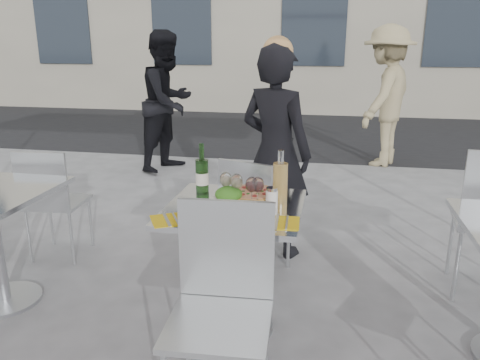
% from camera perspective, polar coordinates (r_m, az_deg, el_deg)
% --- Properties ---
extents(ground, '(80.00, 80.00, 0.00)m').
position_cam_1_polar(ground, '(2.85, -0.61, -17.52)').
color(ground, slate).
extents(street_asphalt, '(24.00, 5.00, 0.00)m').
position_cam_1_polar(street_asphalt, '(8.97, 7.89, 6.03)').
color(street_asphalt, black).
rests_on(street_asphalt, ground).
extents(main_table, '(0.72, 0.72, 0.75)m').
position_cam_1_polar(main_table, '(2.58, -0.65, -7.55)').
color(main_table, '#B7BABF').
rests_on(main_table, ground).
extents(chair_far, '(0.49, 0.50, 0.86)m').
position_cam_1_polar(chair_far, '(3.17, 1.46, -3.54)').
color(chair_far, silver).
rests_on(chair_far, ground).
extents(chair_near, '(0.45, 0.46, 0.94)m').
position_cam_1_polar(chair_near, '(2.06, -2.17, -13.64)').
color(chair_near, silver).
rests_on(chair_near, ground).
extents(side_chair_lfar, '(0.42, 0.43, 0.86)m').
position_cam_1_polar(side_chair_lfar, '(3.71, -22.09, -1.79)').
color(side_chair_lfar, silver).
rests_on(side_chair_lfar, ground).
extents(woman_diner, '(0.68, 0.59, 1.59)m').
position_cam_1_polar(woman_diner, '(3.53, 4.35, 3.33)').
color(woman_diner, black).
rests_on(woman_diner, ground).
extents(pedestrian_a, '(0.90, 1.02, 1.75)m').
position_cam_1_polar(pedestrian_a, '(6.06, -8.75, 9.41)').
color(pedestrian_a, black).
rests_on(pedestrian_a, ground).
extents(pedestrian_b, '(1.10, 1.35, 1.82)m').
position_cam_1_polar(pedestrian_b, '(6.50, 17.30, 9.67)').
color(pedestrian_b, tan).
rests_on(pedestrian_b, ground).
extents(pizza_near, '(0.34, 0.34, 0.02)m').
position_cam_1_polar(pizza_near, '(2.32, -0.90, -4.53)').
color(pizza_near, '#E0A557').
rests_on(pizza_near, main_table).
extents(pizza_far, '(0.35, 0.35, 0.03)m').
position_cam_1_polar(pizza_far, '(2.64, 1.54, -1.76)').
color(pizza_far, white).
rests_on(pizza_far, main_table).
extents(salad_plate, '(0.22, 0.22, 0.09)m').
position_cam_1_polar(salad_plate, '(2.55, -1.38, -1.92)').
color(salad_plate, white).
rests_on(salad_plate, main_table).
extents(wine_bottle, '(0.08, 0.08, 0.29)m').
position_cam_1_polar(wine_bottle, '(2.68, -4.65, 0.68)').
color(wine_bottle, '#285821').
rests_on(wine_bottle, main_table).
extents(carafe, '(0.08, 0.08, 0.29)m').
position_cam_1_polar(carafe, '(2.53, 4.92, -0.19)').
color(carafe, '#E9C063').
rests_on(carafe, main_table).
extents(sugar_shaker, '(0.06, 0.06, 0.11)m').
position_cam_1_polar(sugar_shaker, '(2.48, 3.89, -2.11)').
color(sugar_shaker, white).
rests_on(sugar_shaker, main_table).
extents(wineglass_white_a, '(0.07, 0.07, 0.16)m').
position_cam_1_polar(wineglass_white_a, '(2.58, -1.74, -0.06)').
color(wineglass_white_a, white).
rests_on(wineglass_white_a, main_table).
extents(wineglass_white_b, '(0.07, 0.07, 0.16)m').
position_cam_1_polar(wineglass_white_b, '(2.54, -0.42, -0.27)').
color(wineglass_white_b, white).
rests_on(wineglass_white_b, main_table).
extents(wineglass_red_a, '(0.07, 0.07, 0.16)m').
position_cam_1_polar(wineglass_red_a, '(2.48, 1.44, -0.69)').
color(wineglass_red_a, white).
rests_on(wineglass_red_a, main_table).
extents(wineglass_red_b, '(0.07, 0.07, 0.16)m').
position_cam_1_polar(wineglass_red_b, '(2.48, 2.17, -0.69)').
color(wineglass_red_b, white).
rests_on(wineglass_red_b, main_table).
extents(napkin_left, '(0.25, 0.25, 0.01)m').
position_cam_1_polar(napkin_left, '(2.33, -8.51, -4.80)').
color(napkin_left, yellow).
rests_on(napkin_left, main_table).
extents(napkin_right, '(0.19, 0.20, 0.01)m').
position_cam_1_polar(napkin_right, '(2.28, 4.98, -5.16)').
color(napkin_right, yellow).
rests_on(napkin_right, main_table).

